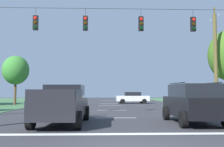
% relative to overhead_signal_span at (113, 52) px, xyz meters
% --- Properties ---
extents(stop_bar_stripe, '(15.89, 0.45, 0.01)m').
position_rel_overhead_signal_span_xyz_m(stop_bar_stripe, '(0.11, -6.83, -4.20)').
color(stop_bar_stripe, white).
rests_on(stop_bar_stripe, ground).
extents(lane_dash_0, '(2.50, 0.15, 0.01)m').
position_rel_overhead_signal_span_xyz_m(lane_dash_0, '(0.11, -0.83, -4.20)').
color(lane_dash_0, white).
rests_on(lane_dash_0, ground).
extents(lane_dash_1, '(2.50, 0.15, 0.01)m').
position_rel_overhead_signal_span_xyz_m(lane_dash_1, '(0.11, 5.57, -4.20)').
color(lane_dash_1, white).
rests_on(lane_dash_1, ground).
extents(lane_dash_2, '(2.50, 0.15, 0.01)m').
position_rel_overhead_signal_span_xyz_m(lane_dash_2, '(0.11, 12.80, -4.20)').
color(lane_dash_2, white).
rests_on(lane_dash_2, ground).
extents(lane_dash_3, '(2.50, 0.15, 0.01)m').
position_rel_overhead_signal_span_xyz_m(lane_dash_3, '(0.11, 17.64, -4.20)').
color(lane_dash_3, white).
rests_on(lane_dash_3, ground).
extents(lane_dash_4, '(2.50, 0.15, 0.01)m').
position_rel_overhead_signal_span_xyz_m(lane_dash_4, '(0.11, 29.17, -4.20)').
color(lane_dash_4, white).
rests_on(lane_dash_4, ground).
extents(overhead_signal_span, '(18.94, 0.31, 7.50)m').
position_rel_overhead_signal_span_xyz_m(overhead_signal_span, '(0.00, 0.00, 0.00)').
color(overhead_signal_span, brown).
rests_on(overhead_signal_span, ground).
extents(pickup_truck, '(2.42, 5.46, 1.95)m').
position_rel_overhead_signal_span_xyz_m(pickup_truck, '(-2.67, -3.75, -3.24)').
color(pickup_truck, black).
rests_on(pickup_truck, ground).
extents(suv_black, '(2.24, 4.82, 2.05)m').
position_rel_overhead_signal_span_xyz_m(suv_black, '(3.88, -3.74, -3.14)').
color(suv_black, black).
rests_on(suv_black, ground).
extents(distant_car_crossing_white, '(4.34, 2.10, 1.52)m').
position_rel_overhead_signal_span_xyz_m(distant_car_crossing_white, '(3.28, 17.88, -3.42)').
color(distant_car_crossing_white, silver).
rests_on(distant_car_crossing_white, ground).
extents(distant_car_oncoming, '(2.20, 4.39, 1.52)m').
position_rel_overhead_signal_span_xyz_m(distant_car_oncoming, '(12.17, 12.10, -3.42)').
color(distant_car_oncoming, maroon).
rests_on(distant_car_oncoming, ground).
extents(utility_pole_mid_right, '(0.33, 1.79, 9.31)m').
position_rel_overhead_signal_span_xyz_m(utility_pole_mid_right, '(9.51, 6.21, 0.24)').
color(utility_pole_mid_right, brown).
rests_on(utility_pole_mid_right, ground).
extents(tree_roadside_right, '(3.09, 3.09, 5.82)m').
position_rel_overhead_signal_span_xyz_m(tree_roadside_right, '(-10.97, 14.18, -0.11)').
color(tree_roadside_right, brown).
rests_on(tree_roadside_right, ground).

